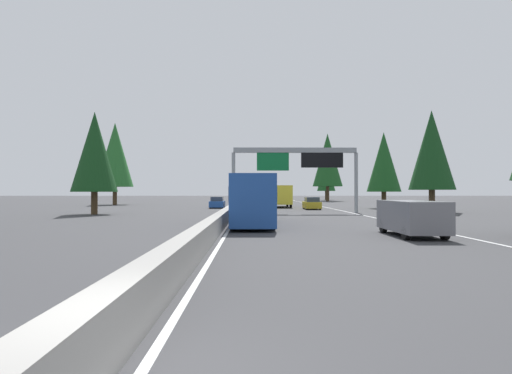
{
  "coord_description": "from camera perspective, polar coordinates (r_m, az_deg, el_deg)",
  "views": [
    {
      "loc": [
        -4.84,
        -1.55,
        2.14
      ],
      "look_at": [
        52.51,
        -2.08,
        2.73
      ],
      "focal_mm": 31.04,
      "sensor_mm": 36.0,
      "label": 1
    }
  ],
  "objects": [
    {
      "name": "conifer_left_mid",
      "position": [
        75.35,
        -17.72,
        3.98
      ],
      "size": [
        5.86,
        5.86,
        13.33
      ],
      "color": "#4C3823",
      "rests_on": "ground"
    },
    {
      "name": "shoulder_stripe_median",
      "position": [
        74.88,
        -1.52,
        -2.22
      ],
      "size": [
        160.0,
        0.16,
        0.01
      ],
      "primitive_type": "cube",
      "color": "silver",
      "rests_on": "ground"
    },
    {
      "name": "conifer_right_far",
      "position": [
        99.18,
        9.21,
        3.45
      ],
      "size": [
        6.6,
        6.6,
        14.99
      ],
      "color": "#4C3823",
      "rests_on": "ground"
    },
    {
      "name": "conifer_right_near",
      "position": [
        49.31,
        21.7,
        4.43
      ],
      "size": [
        4.65,
        4.65,
        10.57
      ],
      "color": "#4C3823",
      "rests_on": "ground"
    },
    {
      "name": "sedan_mid_left",
      "position": [
        53.61,
        7.2,
        -2.14
      ],
      "size": [
        4.4,
        1.8,
        1.47
      ],
      "color": "#AD931E",
      "rests_on": "ground"
    },
    {
      "name": "conifer_right_distant",
      "position": [
        112.48,
        9.03,
        1.55
      ],
      "size": [
        4.59,
        4.59,
        10.43
      ],
      "color": "#4C3823",
      "rests_on": "ground"
    },
    {
      "name": "ground_plane",
      "position": [
        64.89,
        -1.9,
        -2.48
      ],
      "size": [
        320.0,
        320.0,
        0.0
      ],
      "primitive_type": "plane",
      "color": "#38383A"
    },
    {
      "name": "shoulder_stripe_right",
      "position": [
        75.53,
        7.06,
        -2.21
      ],
      "size": [
        160.0,
        0.16,
        0.01
      ],
      "primitive_type": "cube",
      "color": "silver",
      "rests_on": "ground"
    },
    {
      "name": "sedan_mid_right",
      "position": [
        87.31,
        -0.22,
        -1.55
      ],
      "size": [
        4.4,
        1.8,
        1.47
      ],
      "color": "white",
      "rests_on": "ground"
    },
    {
      "name": "conifer_left_near",
      "position": [
        44.08,
        -20.09,
        4.27
      ],
      "size": [
        4.23,
        4.23,
        9.62
      ],
      "color": "#4C3823",
      "rests_on": "ground"
    },
    {
      "name": "box_truck_distant_a",
      "position": [
        60.71,
        3.29,
        -1.09
      ],
      "size": [
        8.5,
        2.4,
        2.95
      ],
      "color": "gold",
      "rests_on": "ground"
    },
    {
      "name": "bus_far_left",
      "position": [
        28.53,
        -0.43,
        -1.44
      ],
      "size": [
        11.5,
        2.55,
        3.1
      ],
      "color": "#1E4793",
      "rests_on": "ground"
    },
    {
      "name": "oncoming_near",
      "position": [
        57.45,
        -5.01,
        -2.04
      ],
      "size": [
        4.4,
        1.8,
        1.47
      ],
      "rotation": [
        0.0,
        0.0,
        3.14
      ],
      "color": "#1E4793",
      "rests_on": "ground"
    },
    {
      "name": "sign_gantry_overhead",
      "position": [
        44.53,
        5.26,
        3.35
      ],
      "size": [
        0.5,
        12.68,
        6.54
      ],
      "color": "gray",
      "rests_on": "ground"
    },
    {
      "name": "minivan_near_center",
      "position": [
        22.54,
        19.42,
        -3.58
      ],
      "size": [
        5.0,
        1.95,
        1.69
      ],
      "color": "slate",
      "rests_on": "ground"
    },
    {
      "name": "conifer_right_mid",
      "position": [
        58.05,
        16.14,
        3.1
      ],
      "size": [
        4.24,
        4.24,
        9.64
      ],
      "color": "#4C3823",
      "rests_on": "ground"
    },
    {
      "name": "median_barrier",
      "position": [
        84.87,
        -1.78,
        -1.73
      ],
      "size": [
        180.0,
        0.56,
        0.9
      ],
      "primitive_type": "cube",
      "color": "gray",
      "rests_on": "ground"
    }
  ]
}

